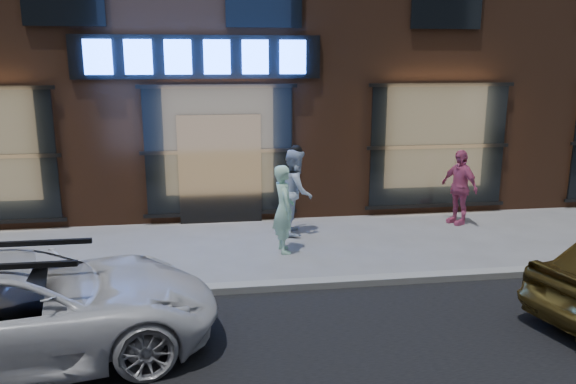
# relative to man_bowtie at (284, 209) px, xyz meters

# --- Properties ---
(ground) EXTENTS (90.00, 90.00, 0.00)m
(ground) POSITION_rel_man_bowtie_xyz_m (-1.12, -1.78, -0.83)
(ground) COLOR slate
(ground) RESTS_ON ground
(curb) EXTENTS (60.00, 0.25, 0.12)m
(curb) POSITION_rel_man_bowtie_xyz_m (-1.12, -1.78, -0.77)
(curb) COLOR gray
(curb) RESTS_ON ground
(man_bowtie) EXTENTS (0.47, 0.65, 1.67)m
(man_bowtie) POSITION_rel_man_bowtie_xyz_m (0.00, 0.00, 0.00)
(man_bowtie) COLOR #C0FDD8
(man_bowtie) RESTS_ON ground
(man_cap) EXTENTS (0.79, 0.95, 1.78)m
(man_cap) POSITION_rel_man_bowtie_xyz_m (0.40, 1.13, 0.06)
(man_cap) COLOR white
(man_cap) RESTS_ON ground
(passerby) EXTENTS (0.74, 1.05, 1.65)m
(passerby) POSITION_rel_man_bowtie_xyz_m (4.06, 1.32, -0.01)
(passerby) COLOR #CA5381
(passerby) RESTS_ON ground
(white_suv) EXTENTS (5.03, 3.09, 1.30)m
(white_suv) POSITION_rel_man_bowtie_xyz_m (-3.64, -3.46, -0.18)
(white_suv) COLOR silver
(white_suv) RESTS_ON ground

